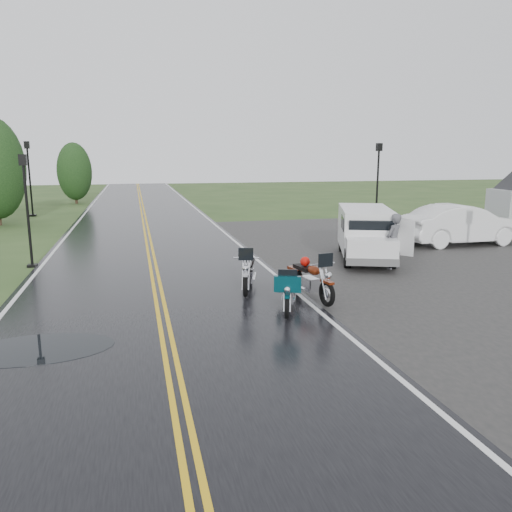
{
  "coord_description": "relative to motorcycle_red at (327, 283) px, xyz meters",
  "views": [
    {
      "loc": [
        -0.53,
        -11.67,
        3.84
      ],
      "look_at": [
        2.8,
        2.0,
        1.0
      ],
      "focal_mm": 35.0,
      "sensor_mm": 36.0,
      "label": 1
    }
  ],
  "objects": [
    {
      "name": "lamp_post_far_left",
      "position": [
        -11.05,
        23.13,
        1.72
      ],
      "size": [
        0.41,
        0.41,
        4.79
      ],
      "primitive_type": null,
      "color": "black",
      "rests_on": "ground"
    },
    {
      "name": "tree_left_far",
      "position": [
        -9.23,
        31.6,
        1.42
      ],
      "size": [
        2.72,
        2.72,
        4.18
      ],
      "primitive_type": null,
      "color": "#1E3D19",
      "rests_on": "ground"
    },
    {
      "name": "parking_pad",
      "position": [
        6.89,
        5.25,
        -0.66
      ],
      "size": [
        14.0,
        24.0,
        0.03
      ],
      "primitive_type": "cube",
      "color": "black",
      "rests_on": "ground"
    },
    {
      "name": "ground",
      "position": [
        -4.11,
        0.25,
        -0.67
      ],
      "size": [
        120.0,
        120.0,
        0.0
      ],
      "primitive_type": "plane",
      "color": "#2D471E",
      "rests_on": "ground"
    },
    {
      "name": "road",
      "position": [
        -4.11,
        10.25,
        -0.65
      ],
      "size": [
        8.0,
        100.0,
        0.04
      ],
      "primitive_type": "cube",
      "color": "black",
      "rests_on": "ground"
    },
    {
      "name": "motorcycle_teal",
      "position": [
        -1.26,
        -0.66,
        -0.09
      ],
      "size": [
        1.34,
        2.11,
        1.17
      ],
      "primitive_type": null,
      "rotation": [
        0.0,
        0.0,
        -0.34
      ],
      "color": "#05363E",
      "rests_on": "ground"
    },
    {
      "name": "lamp_post_near_left",
      "position": [
        -8.23,
        7.04,
        1.29
      ],
      "size": [
        0.34,
        0.34,
        3.93
      ],
      "primitive_type": null,
      "color": "black",
      "rests_on": "ground"
    },
    {
      "name": "motorcycle_silver",
      "position": [
        -1.81,
        1.36,
        -0.01
      ],
      "size": [
        1.43,
        2.37,
        1.32
      ],
      "primitive_type": null,
      "rotation": [
        0.0,
        0.0,
        -0.3
      ],
      "color": "#AAABB1",
      "rests_on": "ground"
    },
    {
      "name": "lamp_post_far_right",
      "position": [
        8.72,
        14.46,
        1.61
      ],
      "size": [
        0.39,
        0.39,
        4.58
      ],
      "primitive_type": null,
      "color": "black",
      "rests_on": "ground"
    },
    {
      "name": "van_white",
      "position": [
        2.43,
        4.21,
        0.3
      ],
      "size": [
        3.43,
        5.3,
        1.95
      ],
      "primitive_type": null,
      "rotation": [
        0.0,
        0.0,
        -0.35
      ],
      "color": "white",
      "rests_on": "ground"
    },
    {
      "name": "motorcycle_red",
      "position": [
        0.0,
        0.0,
        0.0
      ],
      "size": [
        1.23,
        2.39,
        1.35
      ],
      "primitive_type": null,
      "rotation": [
        0.0,
        0.0,
        0.18
      ],
      "color": "#5E1D0A",
      "rests_on": "ground"
    },
    {
      "name": "sedan_white",
      "position": [
        9.15,
        7.36,
        0.19
      ],
      "size": [
        5.29,
        1.91,
        1.73
      ],
      "primitive_type": "imported",
      "rotation": [
        0.0,
        0.0,
        1.59
      ],
      "color": "white",
      "rests_on": "ground"
    },
    {
      "name": "person_at_van",
      "position": [
        3.85,
        3.68,
        0.27
      ],
      "size": [
        0.83,
        0.76,
        1.9
      ],
      "primitive_type": "imported",
      "rotation": [
        0.0,
        0.0,
        3.72
      ],
      "color": "#4F4F54",
      "rests_on": "ground"
    }
  ]
}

